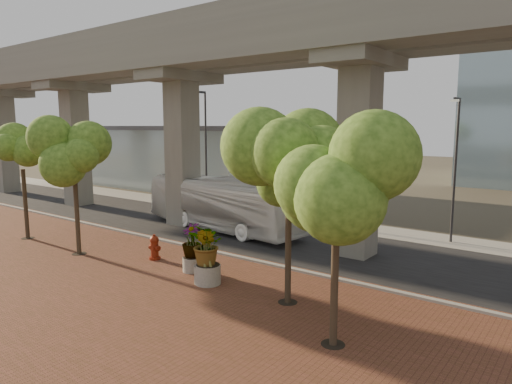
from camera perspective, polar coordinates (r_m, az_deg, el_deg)
The scene contains 18 objects.
ground at distance 24.63m, azimuth -2.57°, elevation -6.59°, with size 160.00×160.00×0.00m, color #3C372B.
brick_plaza at distance 19.42m, azimuth -18.07°, elevation -11.04°, with size 70.00×13.00×0.06m, color brown.
asphalt_road at distance 26.15m, azimuth 0.24°, elevation -5.65°, with size 90.00×8.00×0.04m, color black.
curb_strip at distance 23.16m, azimuth -5.75°, elevation -7.38°, with size 70.00×0.25×0.16m, color gray.
far_sidewalk at distance 30.62m, azimuth 6.42°, elevation -3.62°, with size 90.00×3.00×0.06m, color gray.
transit_viaduct at distance 25.39m, azimuth 0.25°, elevation 10.47°, with size 72.00×5.60×12.40m.
station_pavilion at distance 49.26m, azimuth -8.71°, elevation 4.59°, with size 23.00×13.00×6.30m.
transit_bus at distance 27.79m, azimuth -4.26°, elevation -1.50°, with size 2.70×11.51×3.21m, color white.
fire_hydrant at distance 22.16m, azimuth -12.56°, elevation -6.77°, with size 0.60×0.54×1.20m.
planter_front at distance 18.24m, azimuth -6.05°, elevation -6.91°, with size 2.23×2.23×2.46m.
planter_right at distance 19.90m, azimuth -8.06°, elevation -6.30°, with size 1.97×1.97×2.11m.
planter_left at distance 18.35m, azimuth -6.36°, elevation -7.20°, with size 2.06×2.06×2.26m.
street_tree_far_west at distance 28.08m, azimuth -27.26°, elevation 4.53°, with size 3.39×3.39×6.44m.
street_tree_near_west at distance 23.52m, azimuth -21.85°, elevation 4.48°, with size 3.60×3.60×6.60m.
street_tree_near_east at distance 15.68m, azimuth 4.15°, elevation 2.67°, with size 4.28×4.28×6.70m.
street_tree_far_east at distance 12.70m, azimuth 10.10°, elevation 0.78°, with size 3.64×3.64×6.31m.
streetlamp_west at distance 34.60m, azimuth -6.43°, elevation 6.27°, with size 0.44×1.27×8.80m.
streetlamp_east at distance 26.36m, azimuth 23.64°, elevation 3.64°, with size 0.38×1.12×7.70m.
Camera 1 is at (15.19, -18.33, 6.32)m, focal length 32.00 mm.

